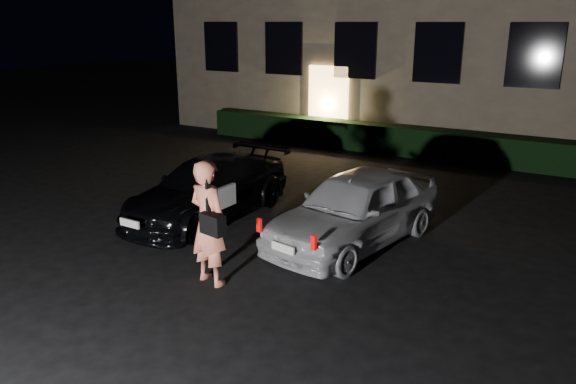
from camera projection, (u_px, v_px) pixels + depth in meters
The scene contains 5 objects.
ground at pixel (202, 304), 8.05m from camera, with size 80.00×80.00×0.00m, color black.
hedge at pixel (427, 143), 16.57m from camera, with size 15.00×0.70×0.85m, color black.
sedan at pixel (209, 189), 11.46m from camera, with size 1.82×4.27×1.21m.
hatch at pixel (355, 208), 10.05m from camera, with size 2.31×4.19×1.35m.
man at pixel (209, 223), 8.44m from camera, with size 0.82×0.60×1.95m.
Camera 1 is at (4.74, -5.60, 3.89)m, focal length 35.00 mm.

